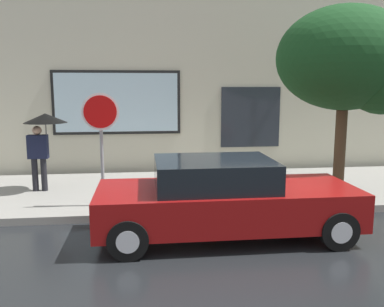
{
  "coord_description": "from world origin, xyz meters",
  "views": [
    {
      "loc": [
        -1.57,
        -6.88,
        2.64
      ],
      "look_at": [
        -0.53,
        1.8,
        1.2
      ],
      "focal_mm": 38.68,
      "sensor_mm": 36.0,
      "label": 1
    }
  ],
  "objects_px": {
    "street_tree": "(353,62)",
    "stop_sign": "(101,127)",
    "pedestrian_with_umbrella": "(43,129)",
    "parked_car": "(224,199)",
    "fire_hydrant": "(210,187)"
  },
  "relations": [
    {
      "from": "street_tree",
      "to": "stop_sign",
      "type": "distance_m",
      "value": 5.46
    },
    {
      "from": "stop_sign",
      "to": "pedestrian_with_umbrella",
      "type": "bearing_deg",
      "value": 135.04
    },
    {
      "from": "pedestrian_with_umbrella",
      "to": "street_tree",
      "type": "xyz_separation_m",
      "value": [
        6.78,
        -1.51,
        1.5
      ]
    },
    {
      "from": "parked_car",
      "to": "fire_hydrant",
      "type": "height_order",
      "value": "parked_car"
    },
    {
      "from": "fire_hydrant",
      "to": "pedestrian_with_umbrella",
      "type": "xyz_separation_m",
      "value": [
        -3.71,
        1.61,
        1.11
      ]
    },
    {
      "from": "stop_sign",
      "to": "parked_car",
      "type": "bearing_deg",
      "value": -36.55
    },
    {
      "from": "fire_hydrant",
      "to": "street_tree",
      "type": "distance_m",
      "value": 4.03
    },
    {
      "from": "fire_hydrant",
      "to": "pedestrian_with_umbrella",
      "type": "bearing_deg",
      "value": 156.49
    },
    {
      "from": "pedestrian_with_umbrella",
      "to": "stop_sign",
      "type": "bearing_deg",
      "value": -44.96
    },
    {
      "from": "parked_car",
      "to": "street_tree",
      "type": "height_order",
      "value": "street_tree"
    },
    {
      "from": "fire_hydrant",
      "to": "street_tree",
      "type": "height_order",
      "value": "street_tree"
    },
    {
      "from": "pedestrian_with_umbrella",
      "to": "stop_sign",
      "type": "relative_size",
      "value": 0.79
    },
    {
      "from": "parked_car",
      "to": "stop_sign",
      "type": "height_order",
      "value": "stop_sign"
    },
    {
      "from": "parked_car",
      "to": "stop_sign",
      "type": "xyz_separation_m",
      "value": [
        -2.23,
        1.65,
        1.12
      ]
    },
    {
      "from": "street_tree",
      "to": "stop_sign",
      "type": "xyz_separation_m",
      "value": [
        -5.3,
        0.04,
        -1.32
      ]
    }
  ]
}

